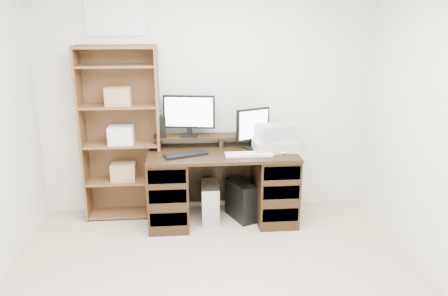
{
  "coord_description": "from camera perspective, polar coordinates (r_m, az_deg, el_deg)",
  "views": [
    {
      "loc": [
        -0.22,
        -2.58,
        2.04
      ],
      "look_at": [
        0.14,
        1.43,
        0.85
      ],
      "focal_mm": 35.0,
      "sensor_mm": 36.0,
      "label": 1
    }
  ],
  "objects": [
    {
      "name": "room",
      "position": [
        2.71,
        -0.27,
        -0.45
      ],
      "size": [
        3.54,
        4.04,
        2.54
      ],
      "color": "#BEAD91",
      "rests_on": "ground"
    },
    {
      "name": "desk",
      "position": [
        4.55,
        -0.24,
        -4.82
      ],
      "size": [
        1.5,
        0.7,
        0.75
      ],
      "color": "black",
      "rests_on": "ground"
    },
    {
      "name": "riser_shelf",
      "position": [
        4.6,
        -0.47,
        1.39
      ],
      "size": [
        1.4,
        0.22,
        0.12
      ],
      "color": "black",
      "rests_on": "desk"
    },
    {
      "name": "monitor_wide",
      "position": [
        4.53,
        -4.58,
        4.52
      ],
      "size": [
        0.53,
        0.17,
        0.42
      ],
      "rotation": [
        0.0,
        0.0,
        -0.18
      ],
      "color": "black",
      "rests_on": "riser_shelf"
    },
    {
      "name": "monitor_small",
      "position": [
        4.52,
        3.79,
        2.81
      ],
      "size": [
        0.36,
        0.21,
        0.42
      ],
      "rotation": [
        0.0,
        0.0,
        0.41
      ],
      "color": "black",
      "rests_on": "desk"
    },
    {
      "name": "speaker",
      "position": [
        4.53,
        -8.19,
        2.76
      ],
      "size": [
        0.1,
        0.1,
        0.22
      ],
      "primitive_type": "cube",
      "rotation": [
        0.0,
        0.0,
        0.15
      ],
      "color": "black",
      "rests_on": "riser_shelf"
    },
    {
      "name": "keyboard_black",
      "position": [
        4.3,
        -5.04,
        -0.88
      ],
      "size": [
        0.45,
        0.28,
        0.02
      ],
      "primitive_type": "cube",
      "rotation": [
        0.0,
        0.0,
        0.37
      ],
      "color": "black",
      "rests_on": "desk"
    },
    {
      "name": "keyboard_white",
      "position": [
        4.31,
        3.26,
        -0.83
      ],
      "size": [
        0.47,
        0.15,
        0.02
      ],
      "primitive_type": "cube",
      "rotation": [
        0.0,
        0.0,
        0.01
      ],
      "color": "white",
      "rests_on": "desk"
    },
    {
      "name": "mouse",
      "position": [
        4.38,
        7.79,
        -0.59
      ],
      "size": [
        0.09,
        0.06,
        0.03
      ],
      "primitive_type": "ellipsoid",
      "rotation": [
        0.0,
        0.0,
        -0.11
      ],
      "color": "silver",
      "rests_on": "desk"
    },
    {
      "name": "printer",
      "position": [
        4.5,
        6.64,
        0.44
      ],
      "size": [
        0.46,
        0.36,
        0.11
      ],
      "primitive_type": "cube",
      "rotation": [
        0.0,
        0.0,
        0.06
      ],
      "color": "#BDB4A5",
      "rests_on": "desk"
    },
    {
      "name": "basket",
      "position": [
        4.47,
        6.7,
        2.08
      ],
      "size": [
        0.41,
        0.33,
        0.16
      ],
      "primitive_type": "cube",
      "rotation": [
        0.0,
        0.0,
        0.23
      ],
      "color": "#999EA3",
      "rests_on": "printer"
    },
    {
      "name": "tower_silver",
      "position": [
        4.62,
        -1.84,
        -7.04
      ],
      "size": [
        0.18,
        0.4,
        0.4
      ],
      "primitive_type": "cube",
      "rotation": [
        0.0,
        0.0,
        -0.01
      ],
      "color": "#B1B4B8",
      "rests_on": "ground"
    },
    {
      "name": "tower_black",
      "position": [
        4.65,
        2.22,
        -6.84
      ],
      "size": [
        0.31,
        0.44,
        0.4
      ],
      "rotation": [
        0.0,
        0.0,
        0.39
      ],
      "color": "black",
      "rests_on": "ground"
    },
    {
      "name": "bookshelf",
      "position": [
        4.62,
        -13.26,
        1.97
      ],
      "size": [
        0.8,
        0.3,
        1.8
      ],
      "color": "brown",
      "rests_on": "ground"
    }
  ]
}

